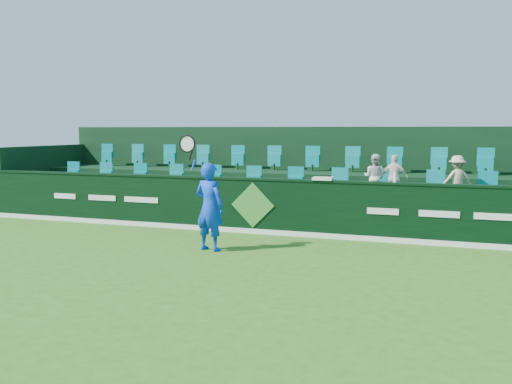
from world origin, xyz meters
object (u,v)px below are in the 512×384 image
at_px(spectator_left, 374,177).
at_px(spectator_right, 457,179).
at_px(towel, 323,179).
at_px(drinks_bottle, 395,177).
at_px(spectator_middle, 394,178).
at_px(tennis_player, 209,206).

bearing_deg(spectator_left, spectator_right, -166.92).
relative_size(spectator_right, towel, 2.44).
bearing_deg(drinks_bottle, spectator_middle, 96.67).
bearing_deg(spectator_middle, towel, 42.87).
xyz_separation_m(spectator_left, spectator_middle, (0.48, 0.00, -0.01)).
relative_size(tennis_player, spectator_middle, 2.21).
height_order(spectator_right, towel, spectator_right).
distance_m(spectator_left, spectator_right, 1.90).
distance_m(spectator_left, spectator_middle, 0.48).
relative_size(spectator_right, drinks_bottle, 4.76).
distance_m(spectator_right, towel, 3.13).
bearing_deg(spectator_middle, spectator_right, -173.82).
bearing_deg(towel, spectator_left, 47.58).
height_order(tennis_player, drinks_bottle, tennis_player).
distance_m(towel, drinks_bottle, 1.64).
xyz_separation_m(spectator_left, drinks_bottle, (0.61, -1.12, 0.10)).
bearing_deg(spectator_left, drinks_bottle, 131.67).
height_order(spectator_left, spectator_middle, spectator_left).
bearing_deg(spectator_middle, tennis_player, 50.59).
bearing_deg(drinks_bottle, tennis_player, -147.95).
xyz_separation_m(spectator_left, towel, (-1.02, -1.12, 0.02)).
bearing_deg(towel, spectator_middle, 36.70).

